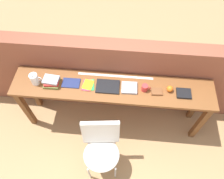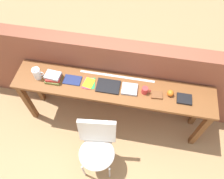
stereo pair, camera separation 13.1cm
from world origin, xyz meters
TOP-DOWN VIEW (x-y plane):
  - ground_plane at (0.00, 0.00)m, footprint 40.00×40.00m
  - brick_wall_back at (0.00, 0.64)m, footprint 6.00×0.20m
  - sideboard at (0.00, 0.30)m, footprint 2.50×0.44m
  - chair_white_moulded at (-0.08, -0.34)m, footprint 0.49×0.50m
  - pitcher_white at (-0.94, 0.28)m, footprint 0.14×0.10m
  - book_stack_leftmost at (-0.74, 0.28)m, footprint 0.20×0.17m
  - magazine_cycling at (-0.51, 0.31)m, footprint 0.22×0.15m
  - pamphlet_pile_colourful at (-0.30, 0.30)m, footprint 0.16×0.18m
  - book_open_centre at (-0.06, 0.30)m, footprint 0.29×0.20m
  - book_grey_hardcover at (0.21, 0.30)m, footprint 0.19×0.17m
  - mug at (0.39, 0.29)m, footprint 0.11×0.08m
  - leather_journal_brown at (0.54, 0.27)m, footprint 0.14×0.11m
  - sports_ball_small at (0.69, 0.31)m, footprint 0.08×0.08m
  - book_repair_rightmost at (0.86, 0.28)m, footprint 0.17×0.14m
  - ruler_metal_back_edge at (0.02, 0.47)m, footprint 0.95×0.03m

SIDE VIEW (x-z plane):
  - ground_plane at x=0.00m, z-range 0.00..0.00m
  - chair_white_moulded at x=-0.08m, z-range 0.08..0.97m
  - brick_wall_back at x=0.00m, z-range 0.00..1.27m
  - sideboard at x=0.00m, z-range 0.30..1.18m
  - ruler_metal_back_edge at x=0.02m, z-range 0.88..0.88m
  - pamphlet_pile_colourful at x=-0.30m, z-range 0.88..0.89m
  - magazine_cycling at x=-0.51m, z-range 0.88..0.89m
  - book_open_centre at x=-0.06m, z-range 0.88..0.90m
  - leather_journal_brown at x=0.54m, z-range 0.88..0.90m
  - book_repair_rightmost at x=0.86m, z-range 0.88..0.91m
  - book_grey_hardcover at x=0.21m, z-range 0.88..0.91m
  - sports_ball_small at x=0.69m, z-range 0.88..0.96m
  - book_stack_leftmost at x=-0.74m, z-range 0.88..0.97m
  - mug at x=0.39m, z-range 0.88..0.97m
  - pitcher_white at x=-0.94m, z-range 0.87..1.05m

